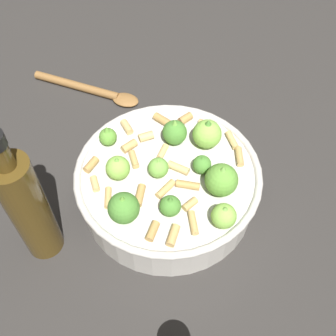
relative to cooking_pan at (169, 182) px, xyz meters
name	(u,v)px	position (x,y,z in m)	size (l,w,h in m)	color
ground_plane	(168,197)	(0.00, 0.00, -0.04)	(2.40, 2.40, 0.00)	#2D2B28
cooking_pan	(169,182)	(0.00, 0.00, 0.00)	(0.28, 0.28, 0.12)	beige
olive_oil_bottle	(28,207)	(0.20, 0.04, 0.06)	(0.05, 0.05, 0.24)	#4C3814
wooden_spoon	(92,90)	(0.09, -0.27, -0.04)	(0.20, 0.15, 0.02)	olive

